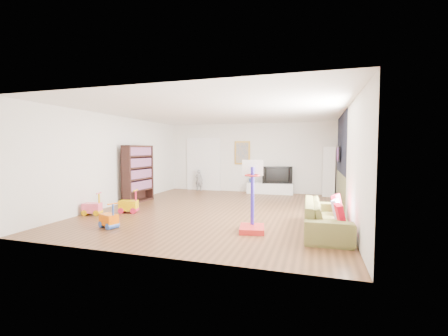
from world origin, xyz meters
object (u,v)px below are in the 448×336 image
(bookshelf, at_px, (138,174))
(sofa, at_px, (326,217))
(basketball_hoop, at_px, (252,196))
(media_console, at_px, (270,188))

(bookshelf, bearing_deg, sofa, -15.87)
(basketball_hoop, bearing_deg, bookshelf, 140.82)
(basketball_hoop, bearing_deg, media_console, 84.36)
(bookshelf, bearing_deg, media_console, 41.46)
(sofa, distance_m, basketball_hoop, 1.57)
(media_console, height_order, basketball_hoop, basketball_hoop)
(bookshelf, distance_m, basketball_hoop, 4.81)
(bookshelf, height_order, sofa, bookshelf)
(bookshelf, relative_size, sofa, 0.84)
(media_console, relative_size, basketball_hoop, 1.17)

